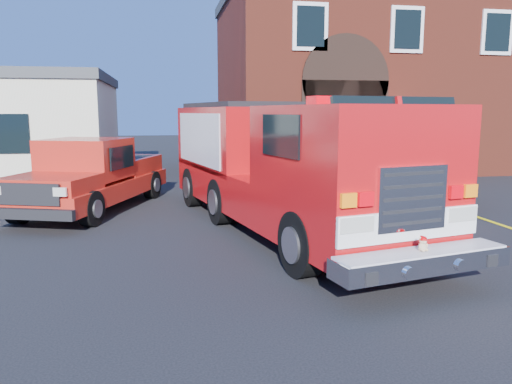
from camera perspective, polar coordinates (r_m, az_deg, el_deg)
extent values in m
plane|color=black|center=(10.71, -1.17, -5.86)|extent=(100.00, 100.00, 0.00)
cube|color=yellow|center=(14.14, 25.10, -3.02)|extent=(0.12, 3.00, 0.01)
cube|color=yellow|center=(16.62, 19.12, -0.94)|extent=(0.12, 3.00, 0.01)
cube|color=yellow|center=(19.25, 14.74, 0.59)|extent=(0.12, 3.00, 0.01)
cube|color=maroon|center=(26.48, 13.56, 11.58)|extent=(15.00, 10.00, 8.00)
cube|color=#414446|center=(27.00, 13.92, 20.51)|extent=(15.20, 10.20, 0.50)
cube|color=black|center=(20.50, 10.06, 6.87)|extent=(3.60, 0.12, 4.00)
cylinder|color=black|center=(20.52, 10.22, 12.46)|extent=(3.60, 0.12, 3.60)
cube|color=black|center=(20.24, 6.23, 18.29)|extent=(1.40, 0.10, 1.80)
cube|color=black|center=(21.70, 16.89, 17.34)|extent=(1.40, 0.10, 1.80)
cube|color=black|center=(23.75, 25.85, 16.09)|extent=(1.40, 0.10, 1.80)
cube|color=black|center=(19.92, -26.16, 6.01)|extent=(1.20, 0.10, 1.40)
cylinder|color=black|center=(8.50, 5.20, -5.95)|extent=(0.59, 1.18, 1.13)
cylinder|color=black|center=(9.74, 17.17, -4.38)|extent=(0.59, 1.18, 1.13)
cube|color=#B40F12|center=(11.82, 2.71, -0.09)|extent=(4.44, 9.62, 0.93)
cube|color=#B40F12|center=(13.87, -1.43, 6.22)|extent=(3.46, 4.97, 1.65)
cube|color=#B40F12|center=(9.08, 10.82, 4.81)|extent=(3.20, 3.76, 1.55)
cube|color=black|center=(8.01, 15.99, 7.01)|extent=(2.24, 0.55, 0.97)
cube|color=red|center=(9.05, 10.98, 10.22)|extent=(1.69, 0.68, 0.14)
cube|color=white|center=(7.89, 17.24, -3.66)|extent=(2.54, 0.59, 0.45)
cube|color=silver|center=(7.81, 17.43, -0.72)|extent=(1.22, 0.32, 0.97)
cube|color=silver|center=(7.80, 18.42, -7.56)|extent=(2.94, 1.15, 0.29)
cube|color=#B7B7BF|center=(13.46, -6.63, 6.07)|extent=(0.81, 3.64, 1.34)
cube|color=#B7B7BF|center=(14.39, 3.44, 6.31)|extent=(0.81, 3.64, 1.34)
sphere|color=#DABE87|center=(7.74, 18.51, -5.99)|extent=(0.16, 0.16, 0.13)
sphere|color=#DABE87|center=(7.71, 18.57, -5.30)|extent=(0.13, 0.13, 0.11)
sphere|color=#DABE87|center=(7.69, 18.29, -5.04)|extent=(0.05, 0.05, 0.04)
sphere|color=#DABE87|center=(7.74, 18.75, -4.96)|extent=(0.05, 0.05, 0.04)
ellipsoid|color=#D10005|center=(7.71, 18.56, -5.05)|extent=(0.13, 0.13, 0.06)
cylinder|color=#D10005|center=(7.71, 18.60, -5.18)|extent=(0.15, 0.15, 0.01)
cylinder|color=black|center=(13.79, -25.51, -1.49)|extent=(0.59, 0.93, 0.88)
cylinder|color=black|center=(12.79, -18.34, -1.83)|extent=(0.59, 0.93, 0.88)
cube|color=#AF2217|center=(14.99, -18.08, 0.39)|extent=(4.12, 6.45, 0.50)
cube|color=#AF2217|center=(13.08, -22.47, 0.87)|extent=(2.47, 2.24, 0.39)
cube|color=#AF2217|center=(14.60, -18.85, 3.62)|extent=(2.58, 2.55, 1.10)
cube|color=#AF2217|center=(16.51, -15.37, 2.83)|extent=(2.69, 2.86, 0.61)
cube|color=black|center=(12.36, -24.65, -2.31)|extent=(2.17, 0.90, 0.24)
cylinder|color=black|center=(15.17, 13.55, 0.37)|extent=(0.63, 1.10, 1.04)
cylinder|color=black|center=(15.56, 21.21, 0.21)|extent=(0.63, 1.10, 1.04)
cube|color=#B40F12|center=(17.89, 15.93, 2.50)|extent=(4.52, 7.96, 0.85)
cube|color=#B40F12|center=(19.21, 15.41, 6.24)|extent=(3.68, 5.24, 1.42)
cube|color=#B40F12|center=(15.19, 17.66, 5.07)|extent=(2.94, 2.88, 1.23)
cube|color=#B7B7BF|center=(19.07, 11.82, 6.06)|extent=(1.22, 3.82, 1.61)
cube|color=#B7B7BF|center=(19.43, 18.90, 5.82)|extent=(1.22, 3.82, 1.61)
cube|color=silver|center=(13.99, 18.45, -0.58)|extent=(2.58, 1.17, 0.24)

